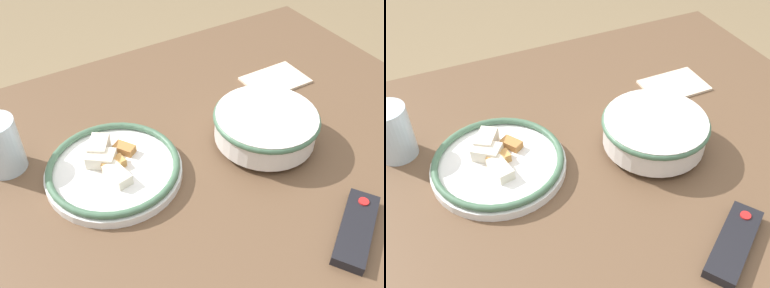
% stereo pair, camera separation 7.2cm
% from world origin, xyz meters
% --- Properties ---
extents(dining_table, '(1.26, 0.91, 0.77)m').
position_xyz_m(dining_table, '(0.00, 0.00, 0.68)').
color(dining_table, brown).
rests_on(dining_table, ground_plane).
extents(noodle_bowl, '(0.22, 0.22, 0.07)m').
position_xyz_m(noodle_bowl, '(-0.15, 0.04, 0.81)').
color(noodle_bowl, silver).
rests_on(noodle_bowl, dining_table).
extents(food_plate, '(0.27, 0.27, 0.05)m').
position_xyz_m(food_plate, '(0.17, -0.03, 0.78)').
color(food_plate, white).
rests_on(food_plate, dining_table).
extents(tv_remote, '(0.17, 0.14, 0.02)m').
position_xyz_m(tv_remote, '(-0.14, 0.32, 0.78)').
color(tv_remote, black).
rests_on(tv_remote, dining_table).
extents(drinking_glass, '(0.08, 0.08, 0.12)m').
position_xyz_m(drinking_glass, '(0.35, -0.16, 0.83)').
color(drinking_glass, silver).
rests_on(drinking_glass, dining_table).
extents(folded_napkin, '(0.16, 0.11, 0.01)m').
position_xyz_m(folded_napkin, '(-0.32, -0.13, 0.77)').
color(folded_napkin, beige).
rests_on(folded_napkin, dining_table).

